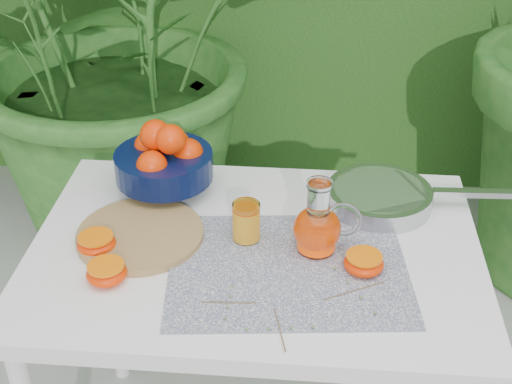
# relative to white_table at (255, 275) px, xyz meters

# --- Properties ---
(potted_plant_left) EXTENTS (2.37, 2.37, 1.68)m
(potted_plant_left) POSITION_rel_white_table_xyz_m (-0.59, 1.17, 0.17)
(potted_plant_left) COLOR #22591E
(potted_plant_left) RESTS_ON ground
(white_table) EXTENTS (1.00, 0.70, 0.75)m
(white_table) POSITION_rel_white_table_xyz_m (0.00, 0.00, 0.00)
(white_table) COLOR white
(white_table) RESTS_ON ground
(placemat) EXTENTS (0.54, 0.44, 0.00)m
(placemat) POSITION_rel_white_table_xyz_m (0.08, -0.07, 0.08)
(placemat) COLOR #0B1241
(placemat) RESTS_ON white_table
(cutting_board) EXTENTS (0.38, 0.38, 0.02)m
(cutting_board) POSITION_rel_white_table_xyz_m (-0.26, 0.01, 0.09)
(cutting_board) COLOR #9C7546
(cutting_board) RESTS_ON white_table
(fruit_bowl) EXTENTS (0.30, 0.30, 0.19)m
(fruit_bowl) POSITION_rel_white_table_xyz_m (-0.24, 0.22, 0.17)
(fruit_bowl) COLOR black
(fruit_bowl) RESTS_ON white_table
(juice_pitcher) EXTENTS (0.15, 0.12, 0.17)m
(juice_pitcher) POSITION_rel_white_table_xyz_m (0.14, -0.00, 0.15)
(juice_pitcher) COLOR white
(juice_pitcher) RESTS_ON white_table
(juice_tumbler) EXTENTS (0.08, 0.08, 0.09)m
(juice_tumbler) POSITION_rel_white_table_xyz_m (-0.02, 0.02, 0.13)
(juice_tumbler) COLOR white
(juice_tumbler) RESTS_ON white_table
(saute_pan) EXTENTS (0.45, 0.26, 0.05)m
(saute_pan) POSITION_rel_white_table_xyz_m (0.29, 0.19, 0.11)
(saute_pan) COLOR #ABABAF
(saute_pan) RESTS_ON white_table
(orange_halves) EXTENTS (0.68, 0.20, 0.04)m
(orange_halves) POSITION_rel_white_table_xyz_m (-0.13, -0.09, 0.10)
(orange_halves) COLOR red
(orange_halves) RESTS_ON white_table
(thyme_sprigs) EXTENTS (0.36, 0.25, 0.01)m
(thyme_sprigs) POSITION_rel_white_table_xyz_m (0.09, -0.20, 0.09)
(thyme_sprigs) COLOR brown
(thyme_sprigs) RESTS_ON white_table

